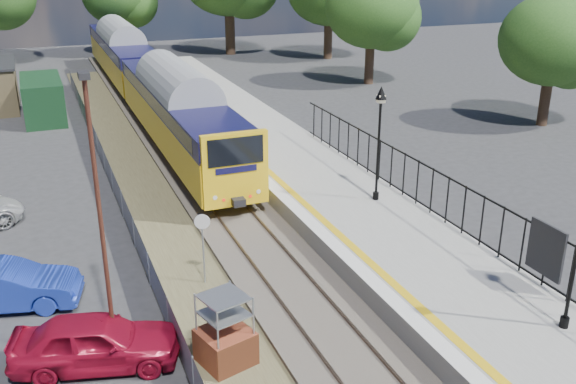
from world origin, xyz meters
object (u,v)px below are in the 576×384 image
victorian_lamp_north (380,117)px  car_blue (5,286)px  brick_plinth (225,331)px  car_red (96,341)px  train (144,74)px  speed_sign (203,238)px  carpark_lamp (99,208)px

victorian_lamp_north → car_blue: (-13.83, -1.72, -3.57)m
victorian_lamp_north → car_blue: size_ratio=1.04×
brick_plinth → car_red: brick_plinth is taller
train → car_red: train is taller
train → speed_sign: bearing=-95.8°
victorian_lamp_north → brick_plinth: (-8.38, -6.97, -3.30)m
speed_sign → carpark_lamp: (-3.29, -2.95, 2.70)m
brick_plinth → carpark_lamp: 4.57m
speed_sign → train: bearing=102.9°
speed_sign → victorian_lamp_north: bearing=37.1°
speed_sign → car_red: speed_sign is taller
train → speed_sign: size_ratio=16.15×
carpark_lamp → car_blue: 5.98m
car_blue → brick_plinth: bearing=-120.4°
victorian_lamp_north → car_red: 13.42m
brick_plinth → speed_sign: (0.58, 4.36, 0.69)m
car_blue → victorian_lamp_north: bearing=-69.4°
car_red → brick_plinth: bearing=-96.0°
carpark_lamp → speed_sign: bearing=42.0°
victorian_lamp_north → car_red: bearing=-153.4°
victorian_lamp_north → train: size_ratio=0.11×
train → carpark_lamp: size_ratio=5.24×
victorian_lamp_north → car_red: victorian_lamp_north is taller
victorian_lamp_north → brick_plinth: 11.38m
train → brick_plinth: size_ratio=19.62×
speed_sign → car_blue: 6.17m
train → speed_sign: 24.96m
brick_plinth → car_red: 3.42m
brick_plinth → speed_sign: bearing=82.5°
train → carpark_lamp: 28.45m
speed_sign → car_red: size_ratio=0.58×
speed_sign → carpark_lamp: 5.18m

